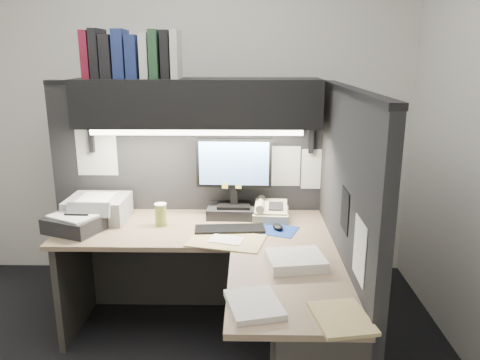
# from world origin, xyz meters

# --- Properties ---
(wall_back) EXTENTS (3.50, 0.04, 2.70)m
(wall_back) POSITION_xyz_m (0.00, 1.50, 1.35)
(wall_back) COLOR white
(wall_back) RESTS_ON floor
(wall_front) EXTENTS (3.50, 0.04, 2.70)m
(wall_front) POSITION_xyz_m (0.00, -1.50, 1.35)
(wall_front) COLOR white
(wall_front) RESTS_ON floor
(partition_back) EXTENTS (1.90, 0.06, 1.60)m
(partition_back) POSITION_xyz_m (0.03, 0.93, 0.80)
(partition_back) COLOR black
(partition_back) RESTS_ON floor
(partition_right) EXTENTS (0.06, 1.50, 1.60)m
(partition_right) POSITION_xyz_m (0.98, 0.18, 0.80)
(partition_right) COLOR black
(partition_right) RESTS_ON floor
(desk) EXTENTS (1.70, 1.53, 0.73)m
(desk) POSITION_xyz_m (0.43, -0.00, 0.44)
(desk) COLOR #816452
(desk) RESTS_ON floor
(overhead_shelf) EXTENTS (1.55, 0.34, 0.30)m
(overhead_shelf) POSITION_xyz_m (0.12, 0.75, 1.50)
(overhead_shelf) COLOR black
(overhead_shelf) RESTS_ON partition_back
(task_light_tube) EXTENTS (1.32, 0.04, 0.04)m
(task_light_tube) POSITION_xyz_m (0.12, 0.61, 1.33)
(task_light_tube) COLOR white
(task_light_tube) RESTS_ON overhead_shelf
(monitor) EXTENTS (0.50, 0.23, 0.54)m
(monitor) POSITION_xyz_m (0.35, 0.76, 0.94)
(monitor) COLOR black
(monitor) RESTS_ON desk
(keyboard) EXTENTS (0.44, 0.18, 0.02)m
(keyboard) POSITION_xyz_m (0.33, 0.49, 0.74)
(keyboard) COLOR black
(keyboard) RESTS_ON desk
(mousepad) EXTENTS (0.29, 0.27, 0.00)m
(mousepad) POSITION_xyz_m (0.63, 0.50, 0.73)
(mousepad) COLOR navy
(mousepad) RESTS_ON desk
(mouse) EXTENTS (0.09, 0.11, 0.03)m
(mouse) POSITION_xyz_m (0.63, 0.51, 0.75)
(mouse) COLOR black
(mouse) RESTS_ON mousepad
(telephone) EXTENTS (0.25, 0.26, 0.10)m
(telephone) POSITION_xyz_m (0.60, 0.71, 0.78)
(telephone) COLOR beige
(telephone) RESTS_ON desk
(coffee_cup) EXTENTS (0.08, 0.08, 0.14)m
(coffee_cup) POSITION_xyz_m (-0.11, 0.58, 0.80)
(coffee_cup) COLOR #AFA446
(coffee_cup) RESTS_ON desk
(printer) EXTENTS (0.39, 0.33, 0.15)m
(printer) POSITION_xyz_m (-0.55, 0.69, 0.81)
(printer) COLOR #95989A
(printer) RESTS_ON desk
(notebook_stack) EXTENTS (0.40, 0.37, 0.10)m
(notebook_stack) POSITION_xyz_m (-0.63, 0.47, 0.78)
(notebook_stack) COLOR black
(notebook_stack) RESTS_ON desk
(open_folder) EXTENTS (0.49, 0.37, 0.01)m
(open_folder) POSITION_xyz_m (0.32, 0.32, 0.73)
(open_folder) COLOR tan
(open_folder) RESTS_ON desk
(paper_stack_a) EXTENTS (0.32, 0.29, 0.06)m
(paper_stack_a) POSITION_xyz_m (0.70, 0.00, 0.76)
(paper_stack_a) COLOR white
(paper_stack_a) RESTS_ON desk
(paper_stack_b) EXTENTS (0.28, 0.32, 0.03)m
(paper_stack_b) POSITION_xyz_m (0.47, -0.42, 0.74)
(paper_stack_b) COLOR white
(paper_stack_b) RESTS_ON desk
(manila_stack) EXTENTS (0.27, 0.31, 0.02)m
(manila_stack) POSITION_xyz_m (0.84, -0.52, 0.74)
(manila_stack) COLOR tan
(manila_stack) RESTS_ON desk
(binder_row) EXTENTS (0.59, 0.25, 0.30)m
(binder_row) POSITION_xyz_m (-0.28, 0.75, 1.79)
(binder_row) COLOR maroon
(binder_row) RESTS_ON overhead_shelf
(pinned_papers) EXTENTS (1.76, 1.31, 0.51)m
(pinned_papers) POSITION_xyz_m (0.42, 0.56, 1.05)
(pinned_papers) COLOR white
(pinned_papers) RESTS_ON partition_back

